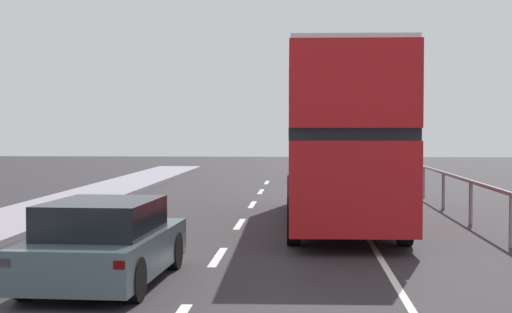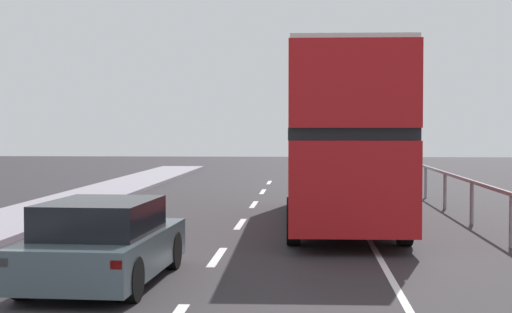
% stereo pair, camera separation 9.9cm
% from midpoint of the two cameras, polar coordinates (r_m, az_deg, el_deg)
% --- Properties ---
extents(lane_paint_markings, '(3.18, 46.00, 0.01)m').
position_cam_midpoint_polar(lane_paint_markings, '(15.71, 4.47, -6.82)').
color(lane_paint_markings, silver).
rests_on(lane_paint_markings, ground).
extents(bridge_side_railing, '(0.10, 42.00, 1.13)m').
position_cam_midpoint_polar(bridge_side_railing, '(16.68, 18.00, -3.22)').
color(bridge_side_railing, gray).
rests_on(bridge_side_railing, ground).
extents(double_decker_bus_red, '(2.73, 10.60, 4.21)m').
position_cam_midpoint_polar(double_decker_bus_red, '(19.90, 5.86, 1.57)').
color(double_decker_bus_red, red).
rests_on(double_decker_bus_red, ground).
extents(hatchback_car_near, '(1.94, 4.08, 1.32)m').
position_cam_midpoint_polar(hatchback_car_near, '(12.47, -11.16, -6.23)').
color(hatchback_car_near, '#425258').
rests_on(hatchback_car_near, ground).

